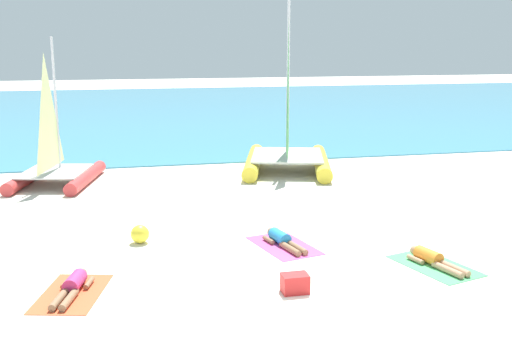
{
  "coord_description": "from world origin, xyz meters",
  "views": [
    {
      "loc": [
        -3.69,
        -10.16,
        4.65
      ],
      "look_at": [
        0.0,
        5.81,
        1.2
      ],
      "focal_mm": 42.93,
      "sensor_mm": 36.0,
      "label": 1
    }
  ],
  "objects_px": {
    "sailboat_yellow": "(287,146)",
    "towel_left": "(72,293)",
    "towel_middle": "(284,246)",
    "cooler_box": "(295,283)",
    "sunbather_left": "(73,286)",
    "sunbather_middle": "(283,240)",
    "sunbather_right": "(433,259)",
    "beach_ball": "(140,234)",
    "towel_right": "(435,266)",
    "sailboat_red": "(55,163)"
  },
  "relations": [
    {
      "from": "sailboat_yellow",
      "to": "sunbather_middle",
      "type": "xyz_separation_m",
      "value": [
        -2.43,
        -8.16,
        -0.8
      ]
    },
    {
      "from": "sailboat_yellow",
      "to": "towel_right",
      "type": "xyz_separation_m",
      "value": [
        0.35,
        -10.21,
        -0.92
      ]
    },
    {
      "from": "sailboat_red",
      "to": "sunbather_left",
      "type": "height_order",
      "value": "sailboat_red"
    },
    {
      "from": "sailboat_red",
      "to": "cooler_box",
      "type": "xyz_separation_m",
      "value": [
        5.18,
        -10.44,
        -0.54
      ]
    },
    {
      "from": "sailboat_yellow",
      "to": "cooler_box",
      "type": "distance_m",
      "value": 11.29
    },
    {
      "from": "beach_ball",
      "to": "sailboat_yellow",
      "type": "bearing_deg",
      "value": 52.03
    },
    {
      "from": "sailboat_yellow",
      "to": "sunbather_left",
      "type": "bearing_deg",
      "value": -109.35
    },
    {
      "from": "cooler_box",
      "to": "towel_middle",
      "type": "bearing_deg",
      "value": 78.84
    },
    {
      "from": "beach_ball",
      "to": "cooler_box",
      "type": "xyz_separation_m",
      "value": [
        2.73,
        -3.62,
        -0.04
      ]
    },
    {
      "from": "sunbather_middle",
      "to": "towel_left",
      "type": "bearing_deg",
      "value": -171.75
    },
    {
      "from": "sailboat_red",
      "to": "sunbather_left",
      "type": "distance_m",
      "value": 9.58
    },
    {
      "from": "sailboat_red",
      "to": "cooler_box",
      "type": "relative_size",
      "value": 9.68
    },
    {
      "from": "towel_left",
      "to": "beach_ball",
      "type": "relative_size",
      "value": 4.33
    },
    {
      "from": "sunbather_right",
      "to": "beach_ball",
      "type": "relative_size",
      "value": 3.53
    },
    {
      "from": "sailboat_yellow",
      "to": "towel_left",
      "type": "bearing_deg",
      "value": -109.24
    },
    {
      "from": "beach_ball",
      "to": "towel_middle",
      "type": "bearing_deg",
      "value": -16.56
    },
    {
      "from": "sunbather_left",
      "to": "cooler_box",
      "type": "bearing_deg",
      "value": 1.3
    },
    {
      "from": "sunbather_left",
      "to": "beach_ball",
      "type": "bearing_deg",
      "value": 77.18
    },
    {
      "from": "cooler_box",
      "to": "towel_left",
      "type": "bearing_deg",
      "value": 167.89
    },
    {
      "from": "towel_middle",
      "to": "sunbather_middle",
      "type": "height_order",
      "value": "sunbather_middle"
    },
    {
      "from": "sunbather_middle",
      "to": "sunbather_left",
      "type": "bearing_deg",
      "value": -172.37
    },
    {
      "from": "sailboat_red",
      "to": "beach_ball",
      "type": "xyz_separation_m",
      "value": [
        2.45,
        -6.82,
        -0.5
      ]
    },
    {
      "from": "sunbather_left",
      "to": "sunbather_right",
      "type": "relative_size",
      "value": 1.0
    },
    {
      "from": "sunbather_middle",
      "to": "sunbather_right",
      "type": "xyz_separation_m",
      "value": [
        2.76,
        -1.98,
        0.0
      ]
    },
    {
      "from": "sunbather_middle",
      "to": "towel_right",
      "type": "relative_size",
      "value": 0.82
    },
    {
      "from": "towel_middle",
      "to": "towel_left",
      "type": "bearing_deg",
      "value": -159.12
    },
    {
      "from": "towel_left",
      "to": "cooler_box",
      "type": "distance_m",
      "value": 4.21
    },
    {
      "from": "sunbather_left",
      "to": "towel_right",
      "type": "height_order",
      "value": "sunbather_left"
    },
    {
      "from": "sailboat_red",
      "to": "sunbather_middle",
      "type": "distance_m",
      "value": 9.61
    },
    {
      "from": "sailboat_red",
      "to": "sunbather_left",
      "type": "relative_size",
      "value": 3.12
    },
    {
      "from": "sailboat_yellow",
      "to": "towel_left",
      "type": "distance_m",
      "value": 12.27
    },
    {
      "from": "sunbather_right",
      "to": "towel_right",
      "type": "bearing_deg",
      "value": -90.0
    },
    {
      "from": "sunbather_left",
      "to": "towel_middle",
      "type": "xyz_separation_m",
      "value": [
        4.62,
        1.7,
        -0.13
      ]
    },
    {
      "from": "sunbather_right",
      "to": "beach_ball",
      "type": "distance_m",
      "value": 6.66
    },
    {
      "from": "sunbather_left",
      "to": "sunbather_middle",
      "type": "relative_size",
      "value": 1.0
    },
    {
      "from": "towel_middle",
      "to": "cooler_box",
      "type": "bearing_deg",
      "value": -101.16
    },
    {
      "from": "sunbather_middle",
      "to": "cooler_box",
      "type": "bearing_deg",
      "value": -113.97
    },
    {
      "from": "towel_left",
      "to": "sunbather_right",
      "type": "relative_size",
      "value": 1.23
    },
    {
      "from": "sailboat_yellow",
      "to": "beach_ball",
      "type": "height_order",
      "value": "sailboat_yellow"
    },
    {
      "from": "sailboat_yellow",
      "to": "sailboat_red",
      "type": "bearing_deg",
      "value": -160.97
    },
    {
      "from": "sailboat_red",
      "to": "sunbather_middle",
      "type": "height_order",
      "value": "sailboat_red"
    },
    {
      "from": "sunbather_right",
      "to": "sailboat_yellow",
      "type": "bearing_deg",
      "value": 76.52
    },
    {
      "from": "sunbather_middle",
      "to": "sunbather_right",
      "type": "height_order",
      "value": "same"
    },
    {
      "from": "sailboat_red",
      "to": "beach_ball",
      "type": "relative_size",
      "value": 11.04
    },
    {
      "from": "sailboat_yellow",
      "to": "towel_middle",
      "type": "height_order",
      "value": "sailboat_yellow"
    },
    {
      "from": "sailboat_yellow",
      "to": "towel_left",
      "type": "height_order",
      "value": "sailboat_yellow"
    },
    {
      "from": "sailboat_yellow",
      "to": "towel_left",
      "type": "relative_size",
      "value": 3.29
    },
    {
      "from": "towel_middle",
      "to": "cooler_box",
      "type": "distance_m",
      "value": 2.71
    },
    {
      "from": "sailboat_yellow",
      "to": "cooler_box",
      "type": "relative_size",
      "value": 12.5
    },
    {
      "from": "towel_left",
      "to": "sunbather_middle",
      "type": "xyz_separation_m",
      "value": [
        4.62,
        1.83,
        0.13
      ]
    }
  ]
}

